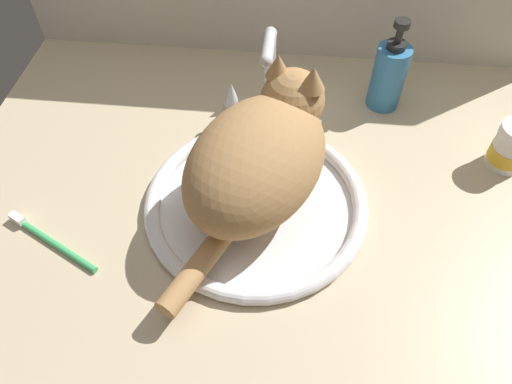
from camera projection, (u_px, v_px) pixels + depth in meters
countertop at (269, 213)px, 77.42cm from camera, size 107.25×83.69×3.00cm
sink_basin at (256, 204)px, 75.45cm from camera, size 35.36×35.36×2.41cm
faucet at (269, 84)px, 84.97cm from camera, size 17.10×10.48×17.80cm
cat at (262, 156)px, 68.81cm from camera, size 27.48×37.20×19.05cm
pill_bottle at (510, 148)px, 79.12cm from camera, size 6.17×6.17×8.57cm
soap_pump_bottle at (389, 75)px, 87.08cm from camera, size 6.09×6.09×17.69cm
toothbrush at (50, 241)px, 71.56cm from camera, size 16.32×8.91×1.70cm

